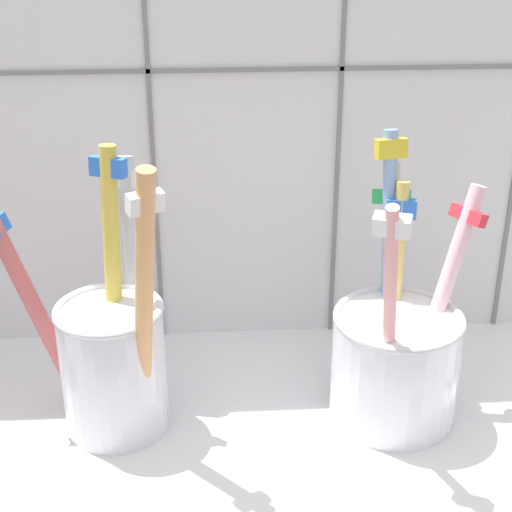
# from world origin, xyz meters

# --- Properties ---
(counter_slab) EXTENTS (0.64, 0.22, 0.02)m
(counter_slab) POSITION_xyz_m (0.00, 0.00, 0.01)
(counter_slab) COLOR silver
(counter_slab) RESTS_ON ground
(tile_wall_back) EXTENTS (0.64, 0.02, 0.45)m
(tile_wall_back) POSITION_xyz_m (0.00, 0.12, 0.22)
(tile_wall_back) COLOR white
(tile_wall_back) RESTS_ON ground
(toothbrush_cup_left) EXTENTS (0.12, 0.10, 0.18)m
(toothbrush_cup_left) POSITION_xyz_m (-0.09, 0.00, 0.07)
(toothbrush_cup_left) COLOR silver
(toothbrush_cup_left) RESTS_ON counter_slab
(toothbrush_cup_right) EXTENTS (0.09, 0.13, 0.18)m
(toothbrush_cup_right) POSITION_xyz_m (0.09, 0.00, 0.06)
(toothbrush_cup_right) COLOR white
(toothbrush_cup_right) RESTS_ON counter_slab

